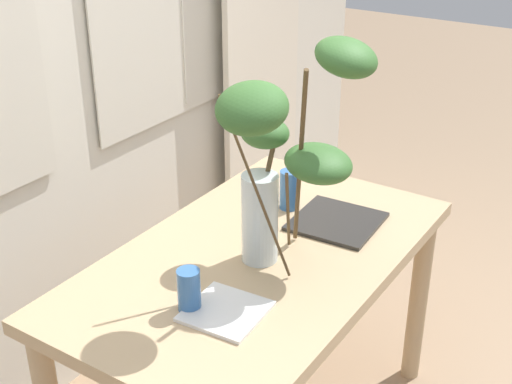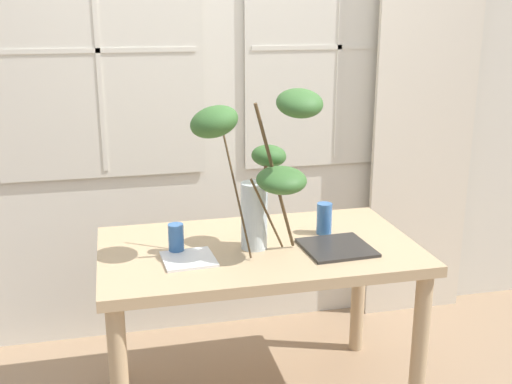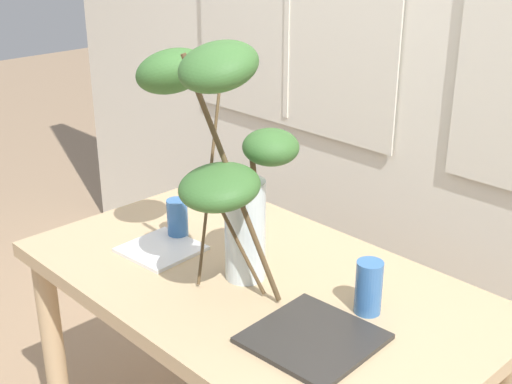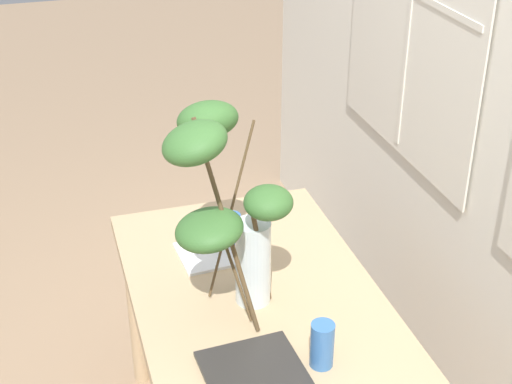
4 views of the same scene
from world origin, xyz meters
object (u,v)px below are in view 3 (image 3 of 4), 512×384
Objects in this scene: vase_with_branches at (221,151)px; plate_square_left at (161,249)px; plate_square_right at (313,338)px; drinking_glass_blue_left at (178,219)px; drinking_glass_blue_right at (369,287)px; dining_table at (256,311)px.

vase_with_branches is 3.47× the size of plate_square_left.
plate_square_right is at bearing -1.78° from plate_square_left.
plate_square_right is (0.33, -0.01, -0.39)m from vase_with_branches.
drinking_glass_blue_right is (0.68, 0.08, 0.01)m from drinking_glass_blue_left.
vase_with_branches is at bearing -151.66° from drinking_glass_blue_right.
plate_square_left is at bearing -163.18° from dining_table.
vase_with_branches is 0.51m from drinking_glass_blue_right.
vase_with_branches reaches higher than plate_square_left.
plate_square_left is at bearing 178.22° from plate_square_right.
drinking_glass_blue_right is at bearing 28.34° from vase_with_branches.
plate_square_left is at bearing -164.60° from drinking_glass_blue_right.
drinking_glass_blue_left reaches higher than dining_table.
drinking_glass_blue_left is 0.68m from plate_square_right.
drinking_glass_blue_right is at bearing 15.40° from plate_square_left.
plate_square_left is (0.04, -0.10, -0.06)m from drinking_glass_blue_left.
drinking_glass_blue_right is 0.51× the size of plate_square_right.
drinking_glass_blue_left is (-0.33, 0.11, -0.33)m from vase_with_branches.
vase_with_branches is (-0.02, -0.10, 0.50)m from dining_table.
plate_square_left is (-0.31, -0.10, 0.12)m from dining_table.
drinking_glass_blue_right is (0.33, 0.08, 0.18)m from dining_table.
dining_table is 6.52× the size of plate_square_left.
vase_with_branches reaches higher than drinking_glass_blue_right.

